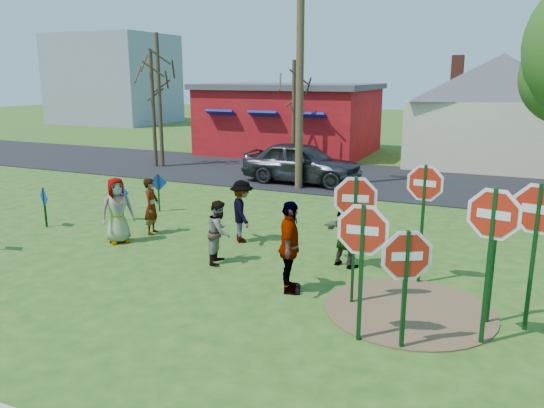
{
  "coord_description": "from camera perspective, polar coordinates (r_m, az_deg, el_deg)",
  "views": [
    {
      "loc": [
        5.84,
        -10.59,
        4.36
      ],
      "look_at": [
        0.68,
        1.21,
        1.22
      ],
      "focal_mm": 35.0,
      "sensor_mm": 36.0,
      "label": 1
    }
  ],
  "objects": [
    {
      "name": "ground",
      "position": [
        12.86,
        -4.97,
        -6.2
      ],
      "size": [
        120.0,
        120.0,
        0.0
      ],
      "primitive_type": "plane",
      "color": "#254F16",
      "rests_on": "ground"
    },
    {
      "name": "road",
      "position": [
        23.26,
        8.66,
        2.77
      ],
      "size": [
        120.0,
        7.5,
        0.04
      ],
      "primitive_type": "cube",
      "color": "black",
      "rests_on": "ground"
    },
    {
      "name": "dirt_patch",
      "position": [
        10.61,
        14.53,
        -10.95
      ],
      "size": [
        3.2,
        3.2,
        0.03
      ],
      "primitive_type": "cylinder",
      "color": "brown",
      "rests_on": "ground"
    },
    {
      "name": "red_building",
      "position": [
        30.84,
        1.99,
        9.22
      ],
      "size": [
        9.4,
        7.69,
        3.9
      ],
      "color": "maroon",
      "rests_on": "ground"
    },
    {
      "name": "cream_house",
      "position": [
        28.63,
        23.25,
        9.72
      ],
      "size": [
        9.4,
        9.4,
        6.5
      ],
      "color": "beige",
      "rests_on": "ground"
    },
    {
      "name": "distant_building",
      "position": [
        52.85,
        -16.63,
        12.73
      ],
      "size": [
        10.0,
        8.0,
        8.0
      ],
      "primitive_type": "cube",
      "color": "#8C939E",
      "rests_on": "ground"
    },
    {
      "name": "stop_sign_a",
      "position": [
        8.73,
        9.68,
        -4.08
      ],
      "size": [
        1.17,
        0.09,
        2.52
      ],
      "rotation": [
        0.0,
        0.0,
        0.06
      ],
      "color": "#0F3916",
      "rests_on": "ground"
    },
    {
      "name": "stop_sign_b",
      "position": [
        11.43,
        16.06,
        1.04
      ],
      "size": [
        1.04,
        0.13,
        2.72
      ],
      "rotation": [
        0.0,
        0.0,
        -0.1
      ],
      "color": "#0F3916",
      "rests_on": "ground"
    },
    {
      "name": "stop_sign_c",
      "position": [
        9.09,
        22.6,
        -2.71
      ],
      "size": [
        1.12,
        0.27,
        2.81
      ],
      "rotation": [
        0.0,
        0.0,
        -0.22
      ],
      "color": "#0F3916",
      "rests_on": "ground"
    },
    {
      "name": "stop_sign_d",
      "position": [
        9.93,
        22.98,
        -2.06
      ],
      "size": [
        0.83,
        0.56,
        2.56
      ],
      "rotation": [
        0.0,
        0.0,
        0.58
      ],
      "color": "#0F3916",
      "rests_on": "ground"
    },
    {
      "name": "stop_sign_e",
      "position": [
        8.68,
        14.24,
        -6.34
      ],
      "size": [
        1.01,
        0.55,
        2.16
      ],
      "rotation": [
        0.0,
        0.0,
        0.49
      ],
      "color": "#0F3916",
      "rests_on": "ground"
    },
    {
      "name": "stop_sign_f",
      "position": [
        9.93,
        26.66,
        -1.64
      ],
      "size": [
        1.17,
        0.32,
        2.79
      ],
      "rotation": [
        0.0,
        0.0,
        -0.25
      ],
      "color": "#0F3916",
      "rests_on": "ground"
    },
    {
      "name": "stop_sign_g",
      "position": [
        10.11,
        8.92,
        -0.77
      ],
      "size": [
        1.1,
        0.29,
        2.68
      ],
      "rotation": [
        0.0,
        0.0,
        0.24
      ],
      "color": "#0F3916",
      "rests_on": "ground"
    },
    {
      "name": "blue_diamond_b",
      "position": [
        16.86,
        -23.29,
        0.15
      ],
      "size": [
        0.55,
        0.26,
        1.19
      ],
      "rotation": [
        0.0,
        0.0,
        -0.43
      ],
      "color": "#0F3916",
      "rests_on": "ground"
    },
    {
      "name": "blue_diamond_c",
      "position": [
        16.79,
        -16.01,
        0.72
      ],
      "size": [
        0.65,
        0.06,
        1.22
      ],
      "rotation": [
        0.0,
        0.0,
        -0.0
      ],
      "color": "#0F3916",
      "rests_on": "ground"
    },
    {
      "name": "blue_diamond_d",
      "position": [
        17.67,
        -12.12,
        1.7
      ],
      "size": [
        0.55,
        0.23,
        1.26
      ],
      "rotation": [
        0.0,
        0.0,
        0.38
      ],
      "color": "#0F3916",
      "rests_on": "ground"
    },
    {
      "name": "person_a",
      "position": [
        14.61,
        -16.3,
        -0.66
      ],
      "size": [
        0.95,
        1.03,
        1.76
      ],
      "primitive_type": "imported",
      "rotation": [
        0.0,
        0.0,
        0.95
      ],
      "color": "#3F4E7C",
      "rests_on": "ground"
    },
    {
      "name": "person_b",
      "position": [
        15.2,
        -12.83,
        -0.23
      ],
      "size": [
        0.52,
        0.66,
        1.59
      ],
      "primitive_type": "imported",
      "rotation": [
        0.0,
        0.0,
        1.83
      ],
      "color": "#237D7A",
      "rests_on": "ground"
    },
    {
      "name": "person_c",
      "position": [
        12.6,
        -5.68,
        -2.99
      ],
      "size": [
        0.73,
        0.85,
        1.52
      ],
      "primitive_type": "imported",
      "rotation": [
        0.0,
        0.0,
        1.8
      ],
      "color": "brown",
      "rests_on": "ground"
    },
    {
      "name": "person_d",
      "position": [
        14.11,
        -3.26,
        -0.8
      ],
      "size": [
        1.15,
        1.24,
        1.68
      ],
      "primitive_type": "imported",
      "rotation": [
        0.0,
        0.0,
        2.22
      ],
      "color": "#38393E",
      "rests_on": "ground"
    },
    {
      "name": "person_e",
      "position": [
        10.79,
        1.91,
        -4.68
      ],
      "size": [
        0.8,
        1.22,
        1.92
      ],
      "primitive_type": "imported",
      "rotation": [
        0.0,
        0.0,
        1.89
      ],
      "color": "#4B2D55",
      "rests_on": "ground"
    },
    {
      "name": "person_f",
      "position": [
        12.4,
        7.99,
        -3.17
      ],
      "size": [
        1.54,
        0.97,
        1.58
      ],
      "primitive_type": "imported",
      "rotation": [
        0.0,
        0.0,
        2.77
      ],
      "color": "#20583A",
      "rests_on": "ground"
    },
    {
      "name": "suv",
      "position": [
        21.84,
        3.25,
        4.48
      ],
      "size": [
        4.98,
        2.13,
        1.67
      ],
      "primitive_type": "imported",
      "rotation": [
        0.0,
        0.0,
        1.54
      ],
      "color": "#333238",
      "rests_on": "road"
    },
    {
      "name": "utility_pole",
      "position": [
        20.47,
        3.04,
        15.23
      ],
      "size": [
        2.29,
        0.36,
        9.35
      ],
      "rotation": [
        0.0,
        0.0,
        -0.1
      ],
      "color": "#4C3823",
      "rests_on": "ground"
    },
    {
      "name": "bare_tree_west",
      "position": [
        26.11,
        -12.09,
        12.74
      ],
      "size": [
        1.8,
        1.8,
        6.28
      ],
      "color": "#382819",
      "rests_on": "ground"
    },
    {
      "name": "bare_tree_east",
      "position": [
        25.63,
        2.36,
        11.25
      ],
      "size": [
        1.8,
        1.8,
        5.07
      ],
      "color": "#382819",
      "rests_on": "ground"
    },
    {
      "name": "bare_tree_mid",
      "position": [
        26.26,
        -12.75,
        11.67
      ],
      "size": [
        1.8,
        1.8,
        5.55
      ],
      "color": "#382819",
      "rests_on": "ground"
    }
  ]
}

